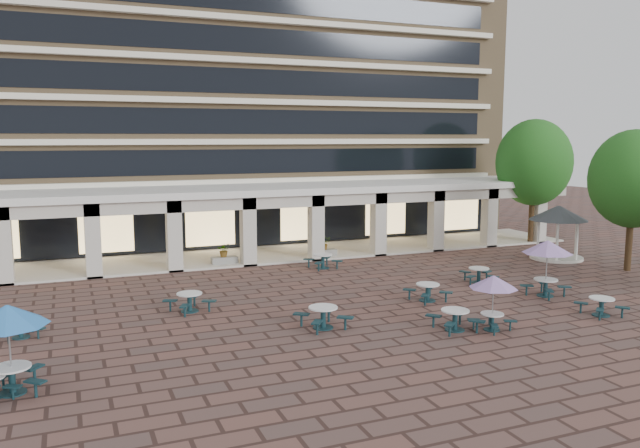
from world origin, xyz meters
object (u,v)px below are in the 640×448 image
(picnic_table_1, at_px, (455,318))
(planter_left, at_px, (224,256))
(gazebo, at_px, (558,219))
(picnic_table_3, at_px, (601,305))
(planter_right, at_px, (324,249))

(picnic_table_1, height_order, planter_left, planter_left)
(picnic_table_1, distance_m, planter_left, 16.35)
(picnic_table_1, xyz_separation_m, gazebo, (13.97, 9.73, 1.97))
(picnic_table_3, height_order, planter_left, planter_left)
(gazebo, xyz_separation_m, planter_right, (-13.01, 5.73, -1.92))
(picnic_table_1, bearing_deg, picnic_table_3, -2.64)
(picnic_table_3, bearing_deg, gazebo, 60.13)
(picnic_table_3, relative_size, planter_right, 1.21)
(picnic_table_3, relative_size, planter_left, 1.21)
(picnic_table_3, bearing_deg, planter_left, 131.89)
(planter_right, bearing_deg, picnic_table_1, -93.57)
(planter_right, bearing_deg, gazebo, -23.76)
(picnic_table_3, height_order, planter_right, planter_right)
(picnic_table_3, distance_m, planter_left, 20.13)
(gazebo, height_order, planter_right, gazebo)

